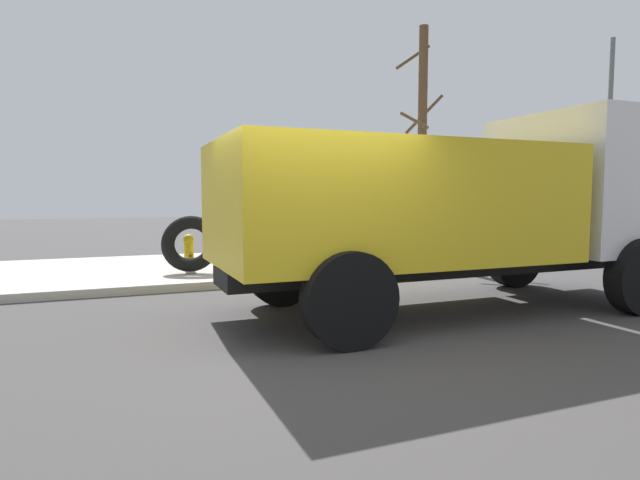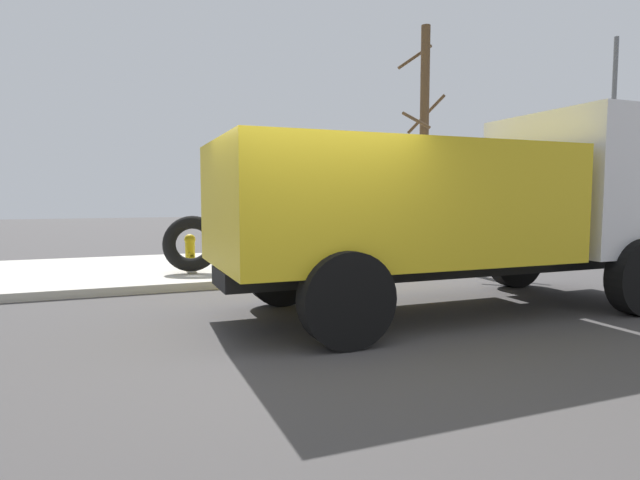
# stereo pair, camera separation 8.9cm
# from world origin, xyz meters

# --- Properties ---
(ground_plane) EXTENTS (80.00, 80.00, 0.00)m
(ground_plane) POSITION_xyz_m (0.00, 0.00, 0.00)
(ground_plane) COLOR #423F3F
(sidewalk_curb) EXTENTS (36.00, 5.00, 0.15)m
(sidewalk_curb) POSITION_xyz_m (0.00, 6.50, 0.07)
(sidewalk_curb) COLOR #BCB7AD
(sidewalk_curb) RESTS_ON ground
(fire_hydrant) EXTENTS (0.23, 0.52, 0.76)m
(fire_hydrant) POSITION_xyz_m (-0.65, 5.64, 0.56)
(fire_hydrant) COLOR yellow
(fire_hydrant) RESTS_ON sidewalk_curb
(loose_tire) EXTENTS (1.31, 0.95, 1.19)m
(loose_tire) POSITION_xyz_m (-0.66, 5.32, 0.75)
(loose_tire) COLOR black
(loose_tire) RESTS_ON sidewalk_curb
(stop_sign) EXTENTS (0.76, 0.08, 2.31)m
(stop_sign) POSITION_xyz_m (2.22, 4.77, 1.75)
(stop_sign) COLOR gray
(stop_sign) RESTS_ON sidewalk_curb
(dump_truck_yellow) EXTENTS (7.01, 2.83, 3.00)m
(dump_truck_yellow) POSITION_xyz_m (2.77, 0.98, 1.61)
(dump_truck_yellow) COLOR gold
(dump_truck_yellow) RESTS_ON ground
(bare_tree) EXTENTS (1.24, 1.24, 5.76)m
(bare_tree) POSITION_xyz_m (5.17, 5.85, 3.11)
(bare_tree) COLOR #4C3823
(bare_tree) RESTS_ON sidewalk_curb
(street_light_pole) EXTENTS (0.12, 0.12, 5.62)m
(street_light_pole) POSITION_xyz_m (9.95, 4.43, 2.96)
(street_light_pole) COLOR #595B5E
(street_light_pole) RESTS_ON sidewalk_curb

